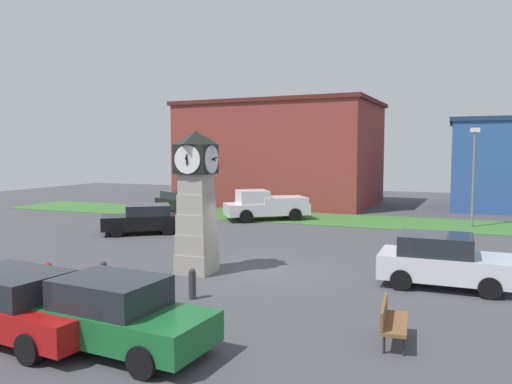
% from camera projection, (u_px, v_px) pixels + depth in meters
% --- Properties ---
extents(ground_plane, '(75.33, 75.33, 0.00)m').
position_uv_depth(ground_plane, '(261.00, 270.00, 17.66)').
color(ground_plane, '#424247').
extents(clock_tower, '(1.57, 1.51, 4.90)m').
position_uv_depth(clock_tower, '(196.00, 201.00, 17.13)').
color(clock_tower, '#9A958B').
rests_on(clock_tower, ground_plane).
extents(bollard_near_tower, '(0.25, 0.25, 0.97)m').
position_uv_depth(bollard_near_tower, '(48.00, 278.00, 14.61)').
color(bollard_near_tower, maroon).
rests_on(bollard_near_tower, ground_plane).
extents(bollard_mid_row, '(0.21, 0.21, 1.01)m').
position_uv_depth(bollard_mid_row, '(104.00, 278.00, 14.57)').
color(bollard_mid_row, '#333338').
rests_on(bollard_mid_row, ground_plane).
extents(bollard_far_row, '(0.20, 0.20, 0.87)m').
position_uv_depth(bollard_far_row, '(136.00, 284.00, 14.20)').
color(bollard_far_row, '#333338').
rests_on(bollard_far_row, ground_plane).
extents(bollard_end_row, '(0.21, 0.21, 0.89)m').
position_uv_depth(bollard_end_row, '(192.00, 283.00, 14.21)').
color(bollard_end_row, '#333338').
rests_on(bollard_end_row, ground_plane).
extents(car_near_tower, '(4.76, 2.42, 1.48)m').
position_uv_depth(car_near_tower, '(18.00, 304.00, 11.30)').
color(car_near_tower, '#A51111').
rests_on(car_near_tower, ground_plane).
extents(car_by_building, '(4.09, 2.16, 1.54)m').
position_uv_depth(car_by_building, '(118.00, 314.00, 10.52)').
color(car_by_building, '#19602D').
rests_on(car_by_building, ground_plane).
extents(car_far_lot, '(4.59, 3.80, 1.48)m').
position_uv_depth(car_far_lot, '(181.00, 202.00, 33.99)').
color(car_far_lot, black).
rests_on(car_far_lot, ground_plane).
extents(car_silver_hatch, '(4.34, 3.88, 1.48)m').
position_uv_depth(car_silver_hatch, '(143.00, 219.00, 25.54)').
color(car_silver_hatch, black).
rests_on(car_silver_hatch, ground_plane).
extents(car_end_of_row, '(3.96, 2.13, 1.62)m').
position_uv_depth(car_end_of_row, '(442.00, 260.00, 15.50)').
color(car_end_of_row, silver).
rests_on(car_end_of_row, ground_plane).
extents(pickup_truck, '(5.26, 4.54, 1.85)m').
position_uv_depth(pickup_truck, '(266.00, 205.00, 30.41)').
color(pickup_truck, silver).
rests_on(pickup_truck, ground_plane).
extents(bench, '(0.62, 1.63, 0.90)m').
position_uv_depth(bench, '(391.00, 320.00, 10.93)').
color(bench, brown).
rests_on(bench, ground_plane).
extents(street_lamp_near_road, '(0.50, 0.24, 5.48)m').
position_uv_depth(street_lamp_near_road, '(474.00, 169.00, 27.31)').
color(street_lamp_near_road, slate).
rests_on(street_lamp_near_road, ground_plane).
extents(warehouse_blue_far, '(15.62, 10.63, 8.03)m').
position_uv_depth(warehouse_blue_far, '(281.00, 153.00, 40.01)').
color(warehouse_blue_far, maroon).
rests_on(warehouse_blue_far, ground_plane).
extents(grass_verge_far, '(45.20, 5.45, 0.04)m').
position_uv_depth(grass_verge_far, '(314.00, 218.00, 31.07)').
color(grass_verge_far, '#386B2D').
rests_on(grass_verge_far, ground_plane).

